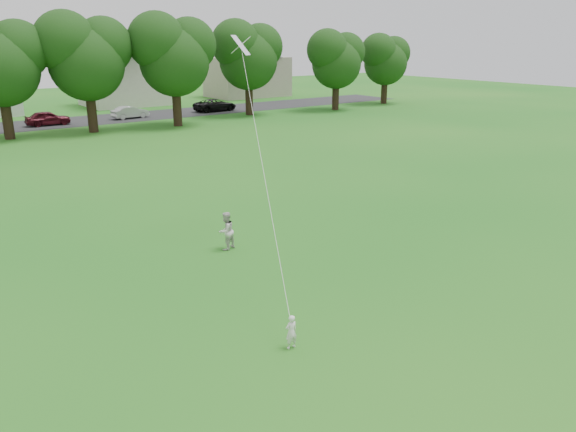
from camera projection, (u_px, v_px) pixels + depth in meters
ground at (282, 330)px, 14.70m from camera, size 160.00×160.00×0.00m
toddler at (291, 332)px, 13.70m from camera, size 0.33×0.22×0.89m
older_boy at (226, 231)px, 20.06m from camera, size 0.81×0.72×1.40m
kite at (261, 157)px, 17.10m from camera, size 2.56×4.81×11.44m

